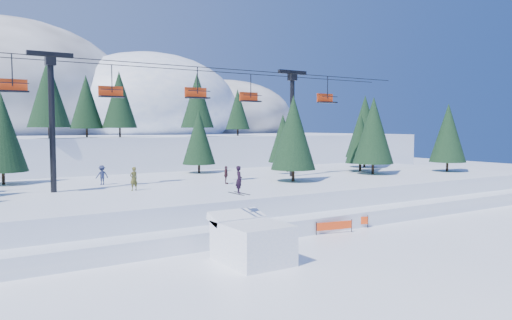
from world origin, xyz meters
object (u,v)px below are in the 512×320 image
chairlift (179,103)px  banner_far (350,221)px  jump_kicker (252,240)px  banner_near (334,226)px

chairlift → banner_far: chairlift is taller
jump_kicker → chairlift: 18.59m
banner_far → banner_near: bearing=-161.6°
chairlift → banner_near: size_ratio=16.35×
banner_near → banner_far: (2.09, 0.70, 0.00)m
banner_near → banner_far: size_ratio=1.06×
jump_kicker → banner_near: size_ratio=1.83×
jump_kicker → chairlift: (3.14, 16.41, 8.14)m
jump_kicker → banner_far: bearing=19.0°
chairlift → banner_near: (5.49, -13.41, -8.78)m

